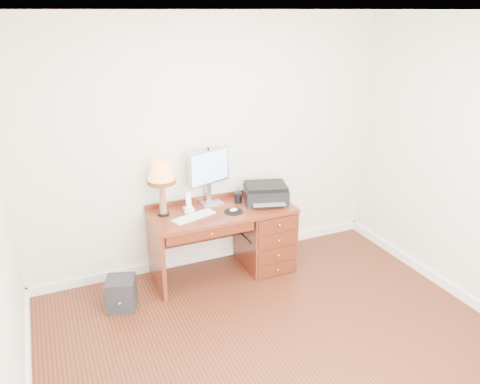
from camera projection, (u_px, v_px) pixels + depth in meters
name	position (u px, v px, depth m)	size (l,w,h in m)	color
ground	(284.00, 351.00, 3.97)	(4.00, 4.00, 0.00)	#3E1A0E
room_shell	(253.00, 306.00, 4.49)	(4.00, 4.00, 4.00)	silver
desk	(250.00, 233.00, 5.14)	(1.50, 0.67, 0.75)	maroon
monitor	(210.00, 170.00, 4.93)	(0.50, 0.25, 0.59)	silver
keyboard	(194.00, 217.00, 4.70)	(0.46, 0.13, 0.02)	white
mouse_pad	(234.00, 211.00, 4.83)	(0.20, 0.20, 0.04)	black
printer	(266.00, 193.00, 5.06)	(0.53, 0.46, 0.20)	black
leg_lamp	(161.00, 176.00, 4.61)	(0.28, 0.28, 0.58)	black
phone	(189.00, 206.00, 4.81)	(0.11, 0.11, 0.21)	white
pen_cup	(238.00, 198.00, 5.06)	(0.08, 0.08, 0.11)	black
chair	(262.00, 232.00, 5.07)	(0.36, 0.36, 0.74)	black
equipment_box	(121.00, 293.00, 4.50)	(0.27, 0.27, 0.31)	black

